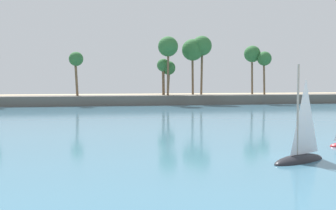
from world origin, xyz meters
name	(u,v)px	position (x,y,z in m)	size (l,w,h in m)	color
sea	(120,110)	(0.00, 60.23, 0.03)	(220.00, 105.37, 0.06)	teal
palm_headland	(120,87)	(0.81, 72.90, 3.28)	(95.55, 6.84, 13.09)	#605B54
sailboat_near_shore	(300,152)	(7.99, 18.20, 0.61)	(4.34, 3.01, 6.12)	black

